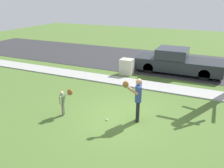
# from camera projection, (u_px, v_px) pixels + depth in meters

# --- Properties ---
(ground_plane) EXTENTS (48.00, 48.00, 0.00)m
(ground_plane) POSITION_uv_depth(u_px,v_px,m) (147.00, 86.00, 12.12)
(ground_plane) COLOR #4C6B2D
(sidewalk_strip) EXTENTS (36.00, 1.20, 0.06)m
(sidewalk_strip) POSITION_uv_depth(u_px,v_px,m) (148.00, 85.00, 12.19)
(sidewalk_strip) COLOR #A3A39E
(sidewalk_strip) RESTS_ON ground
(road_surface) EXTENTS (36.00, 6.80, 0.02)m
(road_surface) POSITION_uv_depth(u_px,v_px,m) (167.00, 63.00, 16.46)
(road_surface) COLOR #2D2D30
(road_surface) RESTS_ON ground
(person_adult) EXTENTS (0.66, 0.76, 1.71)m
(person_adult) POSITION_uv_depth(u_px,v_px,m) (137.00, 96.00, 8.39)
(person_adult) COLOR black
(person_adult) RESTS_ON ground
(person_child) EXTENTS (0.45, 0.50, 1.08)m
(person_child) POSITION_uv_depth(u_px,v_px,m) (64.00, 99.00, 8.97)
(person_child) COLOR #6B6656
(person_child) RESTS_ON ground
(baseball) EXTENTS (0.07, 0.07, 0.07)m
(baseball) POSITION_uv_depth(u_px,v_px,m) (107.00, 120.00, 8.77)
(baseball) COLOR white
(baseball) RESTS_ON ground
(utility_cabinet) EXTENTS (0.75, 0.66, 0.96)m
(utility_cabinet) POSITION_uv_depth(u_px,v_px,m) (127.00, 67.00, 13.83)
(utility_cabinet) COLOR beige
(utility_cabinet) RESTS_ON ground
(parked_pickup_dark) EXTENTS (5.20, 1.95, 1.48)m
(parked_pickup_dark) POSITION_uv_depth(u_px,v_px,m) (177.00, 62.00, 14.14)
(parked_pickup_dark) COLOR #23282D
(parked_pickup_dark) RESTS_ON road_surface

